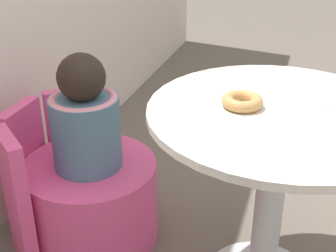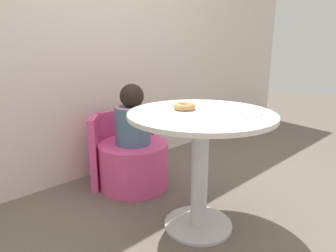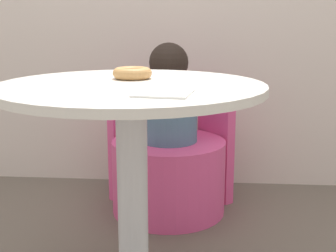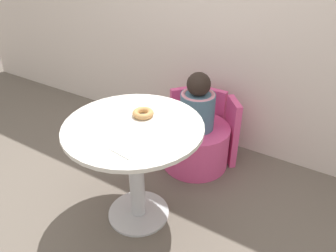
{
  "view_description": "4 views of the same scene",
  "coord_description": "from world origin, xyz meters",
  "px_view_note": "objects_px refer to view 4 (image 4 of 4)",
  "views": [
    {
      "loc": [
        -1.25,
        -0.1,
        1.31
      ],
      "look_at": [
        0.18,
        0.37,
        0.54
      ],
      "focal_mm": 50.0,
      "sensor_mm": 36.0,
      "label": 1
    },
    {
      "loc": [
        -1.17,
        -1.05,
        1.06
      ],
      "look_at": [
        0.2,
        0.36,
        0.53
      ],
      "focal_mm": 32.0,
      "sensor_mm": 36.0,
      "label": 2
    },
    {
      "loc": [
        0.31,
        -1.41,
        0.9
      ],
      "look_at": [
        0.17,
        0.31,
        0.5
      ],
      "focal_mm": 50.0,
      "sensor_mm": 36.0,
      "label": 3
    },
    {
      "loc": [
        1.1,
        -1.28,
        1.68
      ],
      "look_at": [
        0.12,
        0.29,
        0.55
      ],
      "focal_mm": 35.0,
      "sensor_mm": 36.0,
      "label": 4
    }
  ],
  "objects_px": {
    "tub_chair": "(195,145)",
    "child_figure": "(198,105)",
    "donut": "(143,113)",
    "round_table": "(135,150)"
  },
  "relations": [
    {
      "from": "tub_chair",
      "to": "child_figure",
      "type": "xyz_separation_m",
      "value": [
        0.0,
        -0.0,
        0.37
      ]
    },
    {
      "from": "tub_chair",
      "to": "child_figure",
      "type": "bearing_deg",
      "value": -82.87
    },
    {
      "from": "tub_chair",
      "to": "donut",
      "type": "xyz_separation_m",
      "value": [
        -0.07,
        -0.59,
        0.55
      ]
    },
    {
      "from": "tub_chair",
      "to": "donut",
      "type": "bearing_deg",
      "value": -97.0
    },
    {
      "from": "round_table",
      "to": "donut",
      "type": "distance_m",
      "value": 0.23
    },
    {
      "from": "tub_chair",
      "to": "donut",
      "type": "relative_size",
      "value": 4.15
    },
    {
      "from": "round_table",
      "to": "donut",
      "type": "bearing_deg",
      "value": 96.21
    },
    {
      "from": "child_figure",
      "to": "donut",
      "type": "height_order",
      "value": "child_figure"
    },
    {
      "from": "donut",
      "to": "child_figure",
      "type": "bearing_deg",
      "value": 83.0
    },
    {
      "from": "tub_chair",
      "to": "donut",
      "type": "distance_m",
      "value": 0.81
    }
  ]
}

